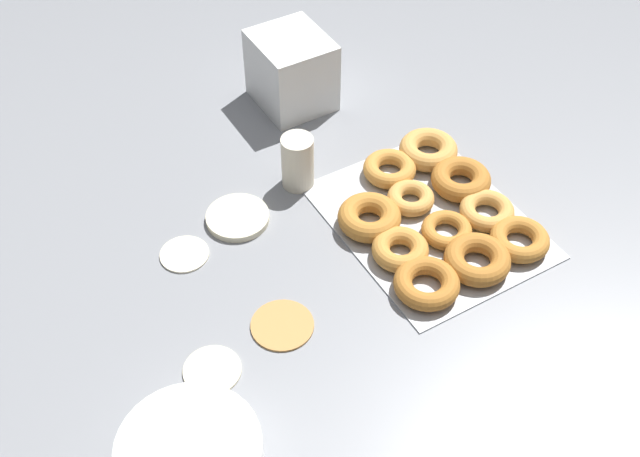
{
  "coord_description": "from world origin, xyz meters",
  "views": [
    {
      "loc": [
        -0.88,
        0.41,
        1.04
      ],
      "look_at": [
        -0.05,
        -0.07,
        0.04
      ],
      "focal_mm": 45.0,
      "sensor_mm": 36.0,
      "label": 1
    }
  ],
  "objects_px": {
    "donut_tray": "(435,215)",
    "pancake_0": "(212,369)",
    "container_stack": "(292,71)",
    "pancake_2": "(184,253)",
    "pancake_1": "(282,324)",
    "paper_cup": "(298,162)",
    "pancake_3": "(238,218)"
  },
  "relations": [
    {
      "from": "pancake_3",
      "to": "container_stack",
      "type": "height_order",
      "value": "container_stack"
    },
    {
      "from": "pancake_0",
      "to": "pancake_1",
      "type": "xyz_separation_m",
      "value": [
        0.02,
        -0.13,
        -0.0
      ]
    },
    {
      "from": "pancake_0",
      "to": "container_stack",
      "type": "relative_size",
      "value": 0.57
    },
    {
      "from": "pancake_2",
      "to": "paper_cup",
      "type": "bearing_deg",
      "value": -77.13
    },
    {
      "from": "donut_tray",
      "to": "paper_cup",
      "type": "distance_m",
      "value": 0.27
    },
    {
      "from": "donut_tray",
      "to": "container_stack",
      "type": "xyz_separation_m",
      "value": [
        0.45,
        0.05,
        0.06
      ]
    },
    {
      "from": "pancake_2",
      "to": "pancake_3",
      "type": "height_order",
      "value": "pancake_3"
    },
    {
      "from": "donut_tray",
      "to": "pancake_0",
      "type": "bearing_deg",
      "value": 100.11
    },
    {
      "from": "pancake_1",
      "to": "donut_tray",
      "type": "height_order",
      "value": "donut_tray"
    },
    {
      "from": "pancake_1",
      "to": "paper_cup",
      "type": "relative_size",
      "value": 0.96
    },
    {
      "from": "container_stack",
      "to": "donut_tray",
      "type": "bearing_deg",
      "value": -174.13
    },
    {
      "from": "container_stack",
      "to": "paper_cup",
      "type": "xyz_separation_m",
      "value": [
        -0.23,
        0.12,
        -0.02
      ]
    },
    {
      "from": "pancake_0",
      "to": "donut_tray",
      "type": "distance_m",
      "value": 0.49
    },
    {
      "from": "pancake_0",
      "to": "container_stack",
      "type": "xyz_separation_m",
      "value": [
        0.53,
        -0.44,
        0.07
      ]
    },
    {
      "from": "pancake_0",
      "to": "paper_cup",
      "type": "xyz_separation_m",
      "value": [
        0.3,
        -0.32,
        0.05
      ]
    },
    {
      "from": "pancake_2",
      "to": "pancake_3",
      "type": "xyz_separation_m",
      "value": [
        0.03,
        -0.12,
        0.0
      ]
    },
    {
      "from": "donut_tray",
      "to": "paper_cup",
      "type": "height_order",
      "value": "paper_cup"
    },
    {
      "from": "pancake_1",
      "to": "donut_tray",
      "type": "bearing_deg",
      "value": -79.43
    },
    {
      "from": "pancake_2",
      "to": "donut_tray",
      "type": "distance_m",
      "value": 0.45
    },
    {
      "from": "donut_tray",
      "to": "container_stack",
      "type": "bearing_deg",
      "value": 5.87
    },
    {
      "from": "paper_cup",
      "to": "pancake_2",
      "type": "bearing_deg",
      "value": 102.87
    },
    {
      "from": "pancake_3",
      "to": "donut_tray",
      "type": "xyz_separation_m",
      "value": [
        -0.19,
        -0.3,
        0.01
      ]
    },
    {
      "from": "container_stack",
      "to": "pancake_0",
      "type": "bearing_deg",
      "value": 140.65
    },
    {
      "from": "pancake_0",
      "to": "paper_cup",
      "type": "relative_size",
      "value": 0.84
    },
    {
      "from": "pancake_0",
      "to": "pancake_1",
      "type": "relative_size",
      "value": 0.88
    },
    {
      "from": "pancake_2",
      "to": "container_stack",
      "type": "distance_m",
      "value": 0.48
    },
    {
      "from": "donut_tray",
      "to": "paper_cup",
      "type": "bearing_deg",
      "value": 36.75
    },
    {
      "from": "container_stack",
      "to": "pancake_2",
      "type": "bearing_deg",
      "value": 127.61
    },
    {
      "from": "pancake_0",
      "to": "paper_cup",
      "type": "height_order",
      "value": "paper_cup"
    },
    {
      "from": "pancake_0",
      "to": "donut_tray",
      "type": "relative_size",
      "value": 0.23
    },
    {
      "from": "pancake_1",
      "to": "pancake_2",
      "type": "xyz_separation_m",
      "value": [
        0.22,
        0.07,
        -0.0
      ]
    },
    {
      "from": "pancake_0",
      "to": "pancake_3",
      "type": "distance_m",
      "value": 0.33
    }
  ]
}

